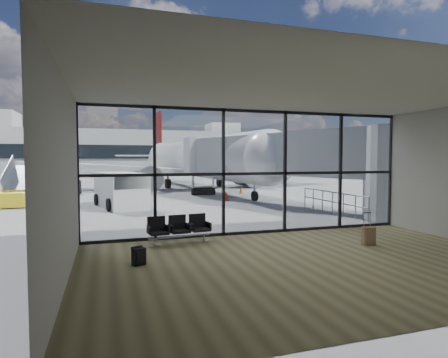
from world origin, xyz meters
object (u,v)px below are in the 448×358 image
mobile_stairs (18,196)px  backpack (139,256)px  airliner (192,159)px  suitcase (369,236)px  belt_loader (65,186)px  service_van (121,190)px  seating_row (179,228)px

mobile_stairs → backpack: bearing=-63.2°
backpack → airliner: airliner is taller
suitcase → belt_loader: size_ratio=0.24×
service_van → airliner: bearing=49.3°
seating_row → airliner: airliner is taller
suitcase → belt_loader: 24.61m
backpack → belt_loader: belt_loader is taller
suitcase → service_van: 13.98m
seating_row → belt_loader: bearing=98.2°
seating_row → service_van: service_van is taller
seating_row → belt_loader: (-5.32, 19.90, 0.14)m
belt_loader → mobile_stairs: size_ratio=1.26×
backpack → service_van: (0.02, 12.11, 0.77)m
airliner → belt_loader: airliner is taller
backpack → service_van: bearing=65.0°
seating_row → mobile_stairs: (-7.17, 12.51, 0.06)m
seating_row → belt_loader: belt_loader is taller
belt_loader → mobile_stairs: (-1.85, -7.39, -0.08)m
backpack → suitcase: (7.10, 0.08, 0.08)m
seating_row → service_van: size_ratio=0.42×
backpack → belt_loader: bearing=75.0°
service_van → mobile_stairs: size_ratio=1.39×
suitcase → belt_loader: belt_loader is taller
backpack → belt_loader: size_ratio=0.11×
airliner → mobile_stairs: airliner is taller
seating_row → airliner: (5.81, 23.95, 2.24)m
backpack → service_van: size_ratio=0.10×
suitcase → belt_loader: (-10.98, 22.03, 0.33)m
suitcase → airliner: (0.16, 26.08, 2.43)m
backpack → mobile_stairs: bearing=86.3°
airliner → service_van: (-7.24, -14.04, -1.74)m
suitcase → service_van: size_ratio=0.21×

